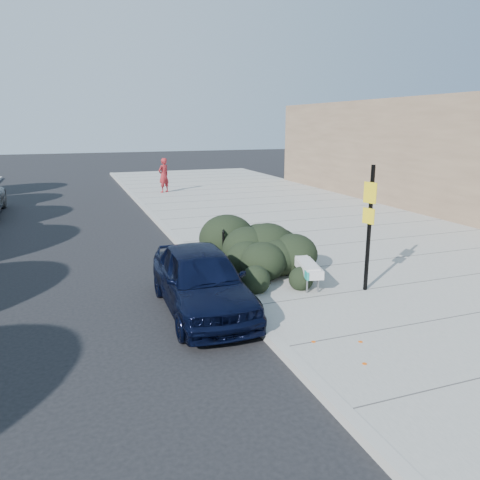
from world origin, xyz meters
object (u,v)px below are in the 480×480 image
Objects in this scene: bike_rack at (224,243)px; sign_post at (369,222)px; bench at (305,264)px; pedestrian at (164,175)px; sedan_navy at (201,279)px.

sign_post is (2.48, -3.17, 1.05)m from bike_rack.
pedestrian reaches higher than bench.
sedan_navy is (-1.40, -2.68, -0.05)m from bike_rack.
bench is 2.84m from sedan_navy.
bike_rack is 3.02m from sedan_navy.
sign_post is 17.78m from pedestrian.
sedan_navy is at bearing -97.85° from bike_rack.
sedan_navy is at bearing -156.34° from bench.
pedestrian is at bearing 103.73° from bench.
bike_rack is (-1.39, 2.16, 0.14)m from bench.
bike_rack is at bearing 110.82° from sign_post.
sign_post is 1.52× the size of pedestrian.
sedan_navy is (-2.79, -0.52, 0.09)m from bench.
pedestrian is (1.23, 14.56, 0.36)m from bike_rack.
bike_rack is at bearing 52.75° from pedestrian.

